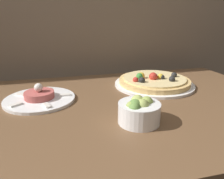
{
  "coord_description": "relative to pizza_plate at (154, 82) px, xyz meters",
  "views": [
    {
      "loc": [
        -0.16,
        -0.28,
        1.04
      ],
      "look_at": [
        0.02,
        0.42,
        0.79
      ],
      "focal_mm": 35.0,
      "sensor_mm": 36.0,
      "label": 1
    }
  ],
  "objects": [
    {
      "name": "pizza_plate",
      "position": [
        0.0,
        0.0,
        0.0
      ],
      "size": [
        0.33,
        0.33,
        0.06
      ],
      "color": "white",
      "rests_on": "dining_table"
    },
    {
      "name": "small_bowl",
      "position": [
        -0.18,
        -0.3,
        0.02
      ],
      "size": [
        0.12,
        0.12,
        0.07
      ],
      "color": "white",
      "rests_on": "dining_table"
    },
    {
      "name": "tartare_plate",
      "position": [
        -0.46,
        -0.06,
        -0.01
      ],
      "size": [
        0.24,
        0.24,
        0.06
      ],
      "color": "white",
      "rests_on": "dining_table"
    },
    {
      "name": "dining_table",
      "position": [
        -0.23,
        -0.15,
        -0.12
      ],
      "size": [
        1.29,
        0.76,
        0.75
      ],
      "color": "brown",
      "rests_on": "ground_plane"
    }
  ]
}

